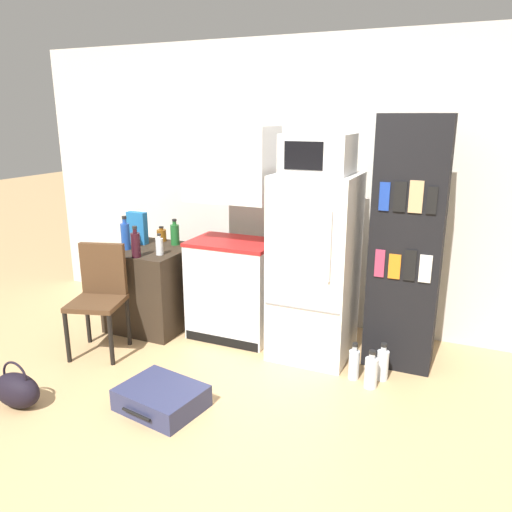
{
  "coord_description": "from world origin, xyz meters",
  "views": [
    {
      "loc": [
        1.26,
        -2.37,
        1.91
      ],
      "look_at": [
        -0.14,
        0.85,
        0.92
      ],
      "focal_mm": 35.0,
      "sensor_mm": 36.0,
      "label": 1
    }
  ],
  "objects_px": {
    "handbag": "(17,390)",
    "water_bottle_middle": "(383,364)",
    "cereal_box": "(137,228)",
    "water_bottle_front": "(354,364)",
    "side_table": "(153,287)",
    "bottle_wine_dark": "(136,244)",
    "bottle_clear_short": "(159,246)",
    "kitchen_hutch": "(233,244)",
    "water_bottle_back": "(371,372)",
    "suitcase_large_flat": "(161,398)",
    "bookshelf": "(407,246)",
    "bottle_blue_soda": "(125,235)",
    "chair": "(100,289)",
    "microwave": "(318,154)",
    "bottle_amber_beer": "(162,235)",
    "refrigerator": "(315,267)",
    "bottle_green_tall": "(175,234)"
  },
  "relations": [
    {
      "from": "water_bottle_middle",
      "to": "chair",
      "type": "bearing_deg",
      "value": -169.59
    },
    {
      "from": "kitchen_hutch",
      "to": "water_bottle_middle",
      "type": "relative_size",
      "value": 6.26
    },
    {
      "from": "side_table",
      "to": "water_bottle_middle",
      "type": "distance_m",
      "value": 2.17
    },
    {
      "from": "bookshelf",
      "to": "cereal_box",
      "type": "height_order",
      "value": "bookshelf"
    },
    {
      "from": "bottle_wine_dark",
      "to": "bottle_blue_soda",
      "type": "relative_size",
      "value": 0.89
    },
    {
      "from": "bottle_blue_soda",
      "to": "kitchen_hutch",
      "type": "bearing_deg",
      "value": 12.77
    },
    {
      "from": "handbag",
      "to": "water_bottle_back",
      "type": "xyz_separation_m",
      "value": [
        2.15,
        1.2,
        -0.0
      ]
    },
    {
      "from": "microwave",
      "to": "bookshelf",
      "type": "height_order",
      "value": "bookshelf"
    },
    {
      "from": "refrigerator",
      "to": "bottle_green_tall",
      "type": "xyz_separation_m",
      "value": [
        -1.4,
        0.16,
        0.11
      ]
    },
    {
      "from": "bottle_amber_beer",
      "to": "suitcase_large_flat",
      "type": "xyz_separation_m",
      "value": [
        0.91,
        -1.42,
        -0.73
      ]
    },
    {
      "from": "microwave",
      "to": "bottle_wine_dark",
      "type": "relative_size",
      "value": 1.86
    },
    {
      "from": "side_table",
      "to": "suitcase_large_flat",
      "type": "distance_m",
      "value": 1.47
    },
    {
      "from": "bottle_green_tall",
      "to": "bookshelf",
      "type": "bearing_deg",
      "value": -0.9
    },
    {
      "from": "refrigerator",
      "to": "bottle_clear_short",
      "type": "xyz_separation_m",
      "value": [
        -1.33,
        -0.19,
        0.08
      ]
    },
    {
      "from": "side_table",
      "to": "bottle_clear_short",
      "type": "xyz_separation_m",
      "value": [
        0.2,
        -0.15,
        0.45
      ]
    },
    {
      "from": "bookshelf",
      "to": "bottle_blue_soda",
      "type": "height_order",
      "value": "bookshelf"
    },
    {
      "from": "microwave",
      "to": "handbag",
      "type": "xyz_separation_m",
      "value": [
        -1.59,
        -1.57,
        -1.51
      ]
    },
    {
      "from": "bottle_wine_dark",
      "to": "water_bottle_front",
      "type": "xyz_separation_m",
      "value": [
        1.89,
        0.04,
        -0.74
      ]
    },
    {
      "from": "refrigerator",
      "to": "microwave",
      "type": "bearing_deg",
      "value": -105.51
    },
    {
      "from": "bottle_wine_dark",
      "to": "water_bottle_back",
      "type": "bearing_deg",
      "value": -0.81
    },
    {
      "from": "bottle_clear_short",
      "to": "bottle_green_tall",
      "type": "distance_m",
      "value": 0.36
    },
    {
      "from": "bottle_clear_short",
      "to": "bottle_wine_dark",
      "type": "distance_m",
      "value": 0.2
    },
    {
      "from": "kitchen_hutch",
      "to": "cereal_box",
      "type": "xyz_separation_m",
      "value": [
        -0.99,
        -0.0,
        0.05
      ]
    },
    {
      "from": "bottle_wine_dark",
      "to": "bottle_blue_soda",
      "type": "height_order",
      "value": "bottle_blue_soda"
    },
    {
      "from": "kitchen_hutch",
      "to": "water_bottle_middle",
      "type": "distance_m",
      "value": 1.57
    },
    {
      "from": "cereal_box",
      "to": "water_bottle_middle",
      "type": "bearing_deg",
      "value": -6.58
    },
    {
      "from": "bottle_clear_short",
      "to": "bottle_green_tall",
      "type": "height_order",
      "value": "bottle_green_tall"
    },
    {
      "from": "bottle_amber_beer",
      "to": "water_bottle_middle",
      "type": "distance_m",
      "value": 2.35
    },
    {
      "from": "bottle_blue_soda",
      "to": "suitcase_large_flat",
      "type": "relative_size",
      "value": 0.51
    },
    {
      "from": "water_bottle_back",
      "to": "suitcase_large_flat",
      "type": "bearing_deg",
      "value": -146.07
    },
    {
      "from": "microwave",
      "to": "water_bottle_middle",
      "type": "xyz_separation_m",
      "value": [
        0.61,
        -0.22,
        -1.51
      ]
    },
    {
      "from": "bottle_green_tall",
      "to": "bottle_wine_dark",
      "type": "bearing_deg",
      "value": -98.56
    },
    {
      "from": "side_table",
      "to": "bottle_wine_dark",
      "type": "height_order",
      "value": "bottle_wine_dark"
    },
    {
      "from": "kitchen_hutch",
      "to": "suitcase_large_flat",
      "type": "relative_size",
      "value": 3.05
    },
    {
      "from": "microwave",
      "to": "bottle_amber_beer",
      "type": "bearing_deg",
      "value": 172.0
    },
    {
      "from": "bottle_wine_dark",
      "to": "cereal_box",
      "type": "bearing_deg",
      "value": 124.5
    },
    {
      "from": "cereal_box",
      "to": "suitcase_large_flat",
      "type": "distance_m",
      "value": 1.83
    },
    {
      "from": "bottle_amber_beer",
      "to": "handbag",
      "type": "bearing_deg",
      "value": -89.97
    },
    {
      "from": "bookshelf",
      "to": "side_table",
      "type": "bearing_deg",
      "value": -175.67
    },
    {
      "from": "bottle_amber_beer",
      "to": "handbag",
      "type": "distance_m",
      "value": 1.92
    },
    {
      "from": "refrigerator",
      "to": "bookshelf",
      "type": "distance_m",
      "value": 0.72
    },
    {
      "from": "side_table",
      "to": "bottle_blue_soda",
      "type": "xyz_separation_m",
      "value": [
        -0.18,
        -0.12,
        0.5
      ]
    },
    {
      "from": "bookshelf",
      "to": "water_bottle_front",
      "type": "height_order",
      "value": "bookshelf"
    },
    {
      "from": "kitchen_hutch",
      "to": "bottle_wine_dark",
      "type": "distance_m",
      "value": 0.82
    },
    {
      "from": "bottle_blue_soda",
      "to": "water_bottle_back",
      "type": "xyz_separation_m",
      "value": [
        2.27,
        -0.2,
        -0.75
      ]
    },
    {
      "from": "handbag",
      "to": "water_bottle_middle",
      "type": "xyz_separation_m",
      "value": [
        2.2,
        1.35,
        -0.0
      ]
    },
    {
      "from": "refrigerator",
      "to": "water_bottle_front",
      "type": "xyz_separation_m",
      "value": [
        0.42,
        -0.29,
        -0.62
      ]
    },
    {
      "from": "water_bottle_front",
      "to": "water_bottle_middle",
      "type": "bearing_deg",
      "value": 20.59
    },
    {
      "from": "bottle_amber_beer",
      "to": "chair",
      "type": "distance_m",
      "value": 0.9
    },
    {
      "from": "chair",
      "to": "bottle_blue_soda",
      "type": "bearing_deg",
      "value": 83.22
    }
  ]
}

